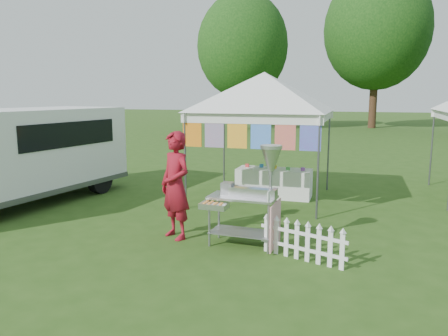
% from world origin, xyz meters
% --- Properties ---
extents(ground, '(120.00, 120.00, 0.00)m').
position_xyz_m(ground, '(0.00, 0.00, 0.00)').
color(ground, '#2A4D16').
rests_on(ground, ground).
extents(canopy_main, '(4.24, 4.24, 3.45)m').
position_xyz_m(canopy_main, '(0.00, 3.49, 2.99)').
color(canopy_main, '#59595E').
rests_on(canopy_main, ground).
extents(tree_left, '(6.40, 6.40, 9.53)m').
position_xyz_m(tree_left, '(-6.00, 24.00, 5.83)').
color(tree_left, '#332512').
rests_on(tree_left, ground).
extents(tree_mid, '(7.60, 7.60, 11.52)m').
position_xyz_m(tree_mid, '(3.00, 28.00, 7.14)').
color(tree_mid, '#332512').
rests_on(tree_mid, ground).
extents(donut_cart, '(1.25, 0.80, 1.69)m').
position_xyz_m(donut_cart, '(0.57, 0.11, 1.00)').
color(donut_cart, gray).
rests_on(donut_cart, ground).
extents(vendor, '(0.82, 0.74, 1.87)m').
position_xyz_m(vendor, '(-0.82, 0.17, 0.94)').
color(vendor, maroon).
rests_on(vendor, ground).
extents(cargo_van, '(2.83, 5.44, 2.16)m').
position_xyz_m(cargo_van, '(-5.19, 1.48, 1.16)').
color(cargo_van, white).
rests_on(cargo_van, ground).
extents(picket_fence, '(1.36, 0.51, 0.56)m').
position_xyz_m(picket_fence, '(1.43, -0.25, 0.29)').
color(picket_fence, white).
rests_on(picket_fence, ground).
extents(display_table, '(1.80, 0.70, 0.69)m').
position_xyz_m(display_table, '(0.22, 3.76, 0.35)').
color(display_table, white).
rests_on(display_table, ground).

